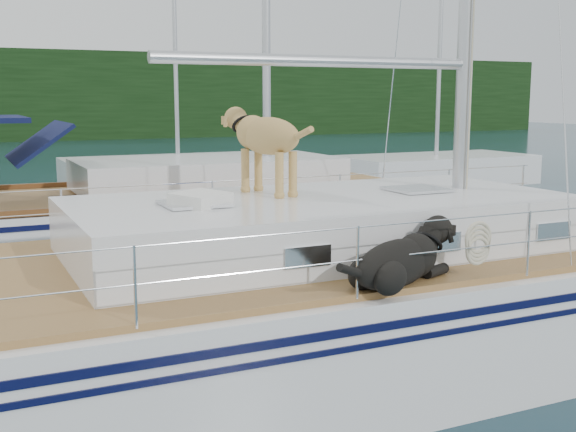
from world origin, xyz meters
TOP-DOWN VIEW (x-y plane):
  - ground at (0.00, 0.00)m, footprint 120.00×120.00m
  - main_sailboat at (0.09, -0.00)m, footprint 12.00×3.97m
  - neighbor_sailboat at (0.57, 6.16)m, footprint 11.00×3.50m
  - bg_boat_center at (4.00, 16.00)m, footprint 7.20×3.00m
  - bg_boat_east at (12.00, 13.00)m, footprint 6.40×3.00m

SIDE VIEW (x-z plane):
  - ground at x=0.00m, z-range 0.00..0.00m
  - bg_boat_center at x=4.00m, z-range -5.37..6.28m
  - bg_boat_east at x=12.00m, z-range -5.37..6.28m
  - neighbor_sailboat at x=0.57m, z-range -6.02..7.28m
  - main_sailboat at x=0.09m, z-range -6.33..7.68m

